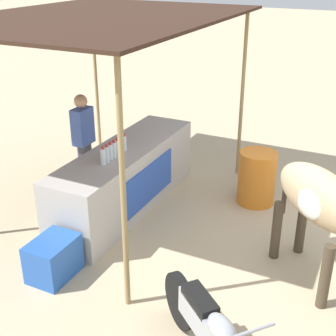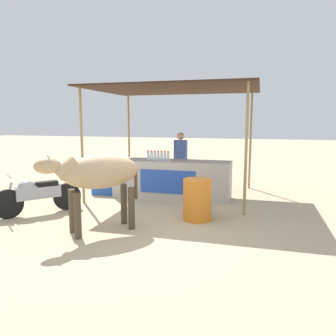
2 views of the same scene
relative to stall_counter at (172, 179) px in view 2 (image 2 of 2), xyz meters
The scene contains 9 objects.
ground_plane 2.25m from the stall_counter, 90.00° to the right, with size 60.00×60.00×0.00m, color tan.
stall_counter is the anchor object (origin of this frame).
stall_awning 2.22m from the stall_counter, 90.00° to the left, with size 4.20×3.20×2.80m.
water_bottle_row 0.69m from the stall_counter, behind, with size 0.61×0.07×0.25m.
vendor_behind_counter 0.84m from the stall_counter, 86.17° to the left, with size 0.34×0.22×1.65m.
cooler_box 1.86m from the stall_counter, behind, with size 0.60×0.44×0.48m, color blue.
water_barrel 1.99m from the stall_counter, 59.91° to the right, with size 0.57×0.57×0.83m, color orange.
cow 2.99m from the stall_counter, 101.29° to the right, with size 1.54×1.55×1.44m.
motorcycle_parked 3.24m from the stall_counter, 135.86° to the right, with size 1.23×1.42×0.90m.
Camera 2 is at (2.17, -5.81, 1.98)m, focal length 35.00 mm.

